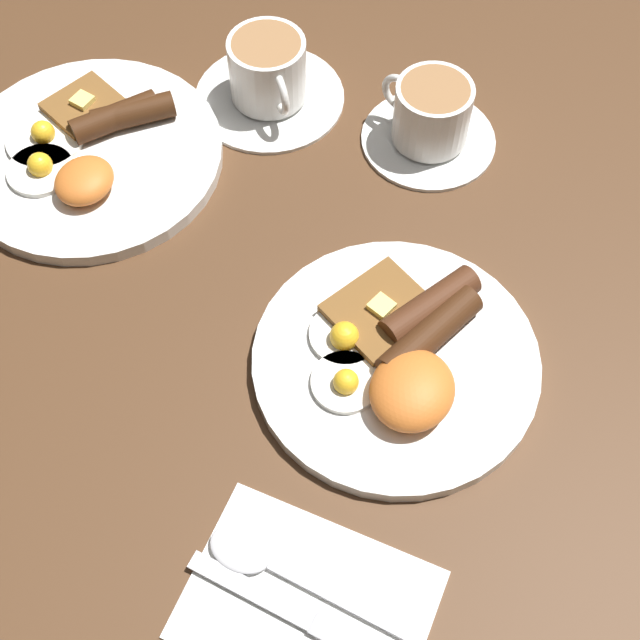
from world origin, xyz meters
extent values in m
plane|color=#4C301C|center=(0.00, 0.00, 0.00)|extent=(3.00, 3.00, 0.00)
cylinder|color=white|center=(0.00, 0.00, 0.01)|extent=(0.26, 0.26, 0.01)
cylinder|color=white|center=(-0.04, 0.03, 0.02)|extent=(0.06, 0.06, 0.01)
sphere|color=yellow|center=(-0.05, 0.03, 0.03)|extent=(0.02, 0.02, 0.02)
cylinder|color=white|center=(0.00, 0.05, 0.02)|extent=(0.07, 0.07, 0.01)
sphere|color=yellow|center=(-0.01, 0.05, 0.03)|extent=(0.03, 0.03, 0.03)
ellipsoid|color=orange|center=(-0.03, -0.03, 0.03)|extent=(0.08, 0.07, 0.04)
cylinder|color=#4A2716|center=(0.06, -0.01, 0.03)|extent=(0.10, 0.07, 0.03)
cylinder|color=#3F2210|center=(0.03, -0.02, 0.03)|extent=(0.12, 0.06, 0.03)
cube|color=brown|center=(0.03, 0.03, 0.02)|extent=(0.11, 0.11, 0.01)
cube|color=#F4E072|center=(0.03, 0.03, 0.03)|extent=(0.02, 0.02, 0.01)
cylinder|color=white|center=(0.08, 0.39, 0.01)|extent=(0.28, 0.28, 0.01)
cylinder|color=white|center=(0.04, 0.42, 0.02)|extent=(0.07, 0.07, 0.01)
sphere|color=yellow|center=(0.04, 0.41, 0.03)|extent=(0.03, 0.03, 0.03)
cylinder|color=white|center=(0.07, 0.44, 0.02)|extent=(0.08, 0.08, 0.01)
sphere|color=yellow|center=(0.07, 0.44, 0.03)|extent=(0.02, 0.02, 0.02)
ellipsoid|color=orange|center=(0.04, 0.36, 0.03)|extent=(0.06, 0.06, 0.03)
cylinder|color=#3C200F|center=(0.14, 0.37, 0.03)|extent=(0.08, 0.08, 0.03)
cylinder|color=#3D210F|center=(0.12, 0.38, 0.03)|extent=(0.09, 0.08, 0.03)
cube|color=brown|center=(0.13, 0.42, 0.02)|extent=(0.09, 0.08, 0.01)
cube|color=#F4E072|center=(0.13, 0.42, 0.03)|extent=(0.02, 0.02, 0.01)
cylinder|color=white|center=(0.27, 0.08, 0.00)|extent=(0.14, 0.14, 0.01)
cylinder|color=white|center=(0.27, 0.08, 0.04)|extent=(0.08, 0.08, 0.07)
cylinder|color=#9E7047|center=(0.27, 0.08, 0.07)|extent=(0.07, 0.07, 0.00)
torus|color=white|center=(0.28, 0.12, 0.05)|extent=(0.02, 0.05, 0.05)
cylinder|color=white|center=(0.25, 0.26, 0.00)|extent=(0.17, 0.17, 0.01)
cylinder|color=white|center=(0.25, 0.26, 0.04)|extent=(0.08, 0.08, 0.07)
cylinder|color=#9E7047|center=(0.25, 0.26, 0.08)|extent=(0.07, 0.07, 0.00)
torus|color=white|center=(0.22, 0.23, 0.05)|extent=(0.04, 0.04, 0.05)
cube|color=white|center=(-0.23, -0.03, 0.00)|extent=(0.15, 0.20, 0.01)
cube|color=silver|center=(-0.24, 0.02, 0.01)|extent=(0.02, 0.11, 0.00)
ellipsoid|color=silver|center=(-0.21, 0.04, 0.01)|extent=(0.04, 0.05, 0.01)
cube|color=silver|center=(-0.21, -0.05, 0.01)|extent=(0.01, 0.14, 0.00)
camera|label=1|loc=(-0.38, -0.11, 0.72)|focal=50.00mm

